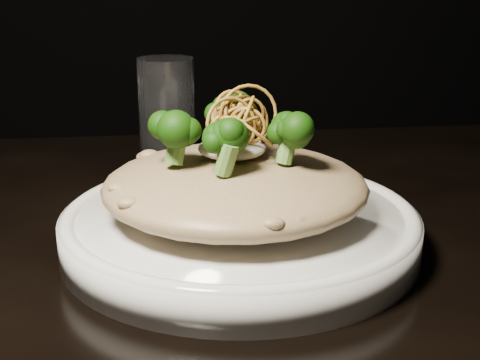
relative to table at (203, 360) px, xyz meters
name	(u,v)px	position (x,y,z in m)	size (l,w,h in m)	color
table	(203,360)	(0.00, 0.00, 0.00)	(1.10, 0.80, 0.75)	black
plate	(240,230)	(0.03, 0.03, 0.10)	(0.28, 0.28, 0.03)	silver
risotto	(235,186)	(0.03, 0.03, 0.13)	(0.20, 0.20, 0.04)	brown
broccoli	(237,133)	(0.03, 0.02, 0.18)	(0.11, 0.11, 0.04)	black
cheese	(232,148)	(0.03, 0.03, 0.16)	(0.05, 0.05, 0.01)	white
shallots	(237,114)	(0.03, 0.03, 0.19)	(0.06, 0.06, 0.04)	brown
drinking_glass	(167,108)	(-0.02, 0.30, 0.14)	(0.06, 0.06, 0.11)	silver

